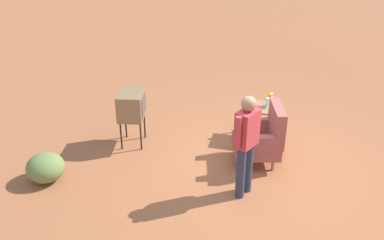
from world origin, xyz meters
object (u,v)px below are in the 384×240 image
(side_table, at_px, (260,111))
(armchair, at_px, (262,137))
(tv_on_stand, at_px, (131,105))
(soda_can_blue, at_px, (251,100))
(person_standing, at_px, (246,141))
(bottle_short_clear, at_px, (267,103))
(flower_vase, at_px, (271,98))

(side_table, bearing_deg, armchair, 8.17)
(tv_on_stand, relative_size, soda_can_blue, 8.44)
(side_table, xyz_separation_m, tv_on_stand, (0.80, -2.24, 0.24))
(person_standing, bearing_deg, bottle_short_clear, 174.81)
(flower_vase, bearing_deg, soda_can_blue, -93.88)
(tv_on_stand, bearing_deg, armchair, 88.08)
(soda_can_blue, bearing_deg, bottle_short_clear, 66.29)
(flower_vase, bearing_deg, bottle_short_clear, -22.69)
(tv_on_stand, bearing_deg, bottle_short_clear, 108.09)
(bottle_short_clear, bearing_deg, person_standing, -5.19)
(soda_can_blue, bearing_deg, armchair, 18.16)
(person_standing, bearing_deg, flower_vase, 173.72)
(bottle_short_clear, height_order, flower_vase, flower_vase)
(tv_on_stand, relative_size, flower_vase, 3.89)
(tv_on_stand, height_order, bottle_short_clear, tv_on_stand)
(tv_on_stand, height_order, soda_can_blue, tv_on_stand)
(soda_can_blue, bearing_deg, side_table, 61.64)
(side_table, relative_size, bottle_short_clear, 3.21)
(person_standing, relative_size, bottle_short_clear, 8.20)
(person_standing, xyz_separation_m, bottle_short_clear, (-1.83, 0.17, -0.20))
(person_standing, height_order, bottle_short_clear, person_standing)
(armchair, bearing_deg, side_table, -171.83)
(side_table, relative_size, flower_vase, 2.43)
(tv_on_stand, distance_m, flower_vase, 2.57)
(soda_can_blue, bearing_deg, flower_vase, 86.12)
(bottle_short_clear, bearing_deg, side_table, -105.11)
(bottle_short_clear, bearing_deg, flower_vase, 157.31)
(side_table, distance_m, flower_vase, 0.31)
(side_table, xyz_separation_m, soda_can_blue, (-0.11, -0.20, 0.16))
(armchair, xyz_separation_m, tv_on_stand, (-0.08, -2.37, 0.28))
(armchair, distance_m, soda_can_blue, 1.06)
(armchair, relative_size, bottle_short_clear, 5.30)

